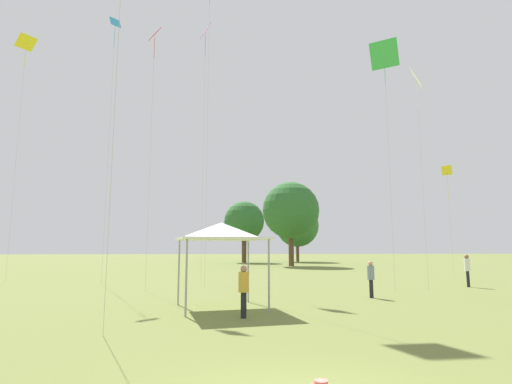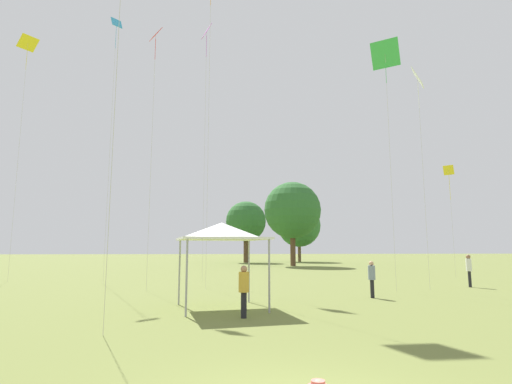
{
  "view_description": "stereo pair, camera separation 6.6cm",
  "coord_description": "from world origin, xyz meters",
  "px_view_note": "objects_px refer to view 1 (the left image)",
  "views": [
    {
      "loc": [
        -1.3,
        -5.33,
        2.2
      ],
      "look_at": [
        0.02,
        6.7,
        3.91
      ],
      "focal_mm": 28.0,
      "sensor_mm": 36.0,
      "label": 1
    },
    {
      "loc": [
        -1.23,
        -5.34,
        2.2
      ],
      "look_at": [
        0.02,
        6.7,
        3.91
      ],
      "focal_mm": 28.0,
      "sensor_mm": 36.0,
      "label": 2
    }
  ],
  "objects_px": {
    "kite_9": "(205,42)",
    "kite_4": "(447,175)",
    "kite_6": "(154,48)",
    "kite_8": "(25,50)",
    "distant_tree_0": "(291,210)",
    "distant_tree_1": "(244,222)",
    "person_standing_1": "(244,287)",
    "kite_3": "(417,83)",
    "kite_5": "(114,41)",
    "person_standing_2": "(371,276)",
    "distant_tree_2": "(297,226)",
    "kite_1": "(384,58)",
    "canopy_tent": "(221,232)",
    "person_standing_0": "(467,267)"
  },
  "relations": [
    {
      "from": "kite_9",
      "to": "kite_4",
      "type": "bearing_deg",
      "value": 116.59
    },
    {
      "from": "kite_6",
      "to": "kite_8",
      "type": "xyz_separation_m",
      "value": [
        -10.2,
        7.01,
        2.97
      ]
    },
    {
      "from": "kite_8",
      "to": "distant_tree_0",
      "type": "bearing_deg",
      "value": -141.17
    },
    {
      "from": "kite_8",
      "to": "distant_tree_1",
      "type": "height_order",
      "value": "kite_8"
    },
    {
      "from": "person_standing_1",
      "to": "kite_3",
      "type": "relative_size",
      "value": 0.13
    },
    {
      "from": "kite_5",
      "to": "person_standing_2",
      "type": "bearing_deg",
      "value": -28.49
    },
    {
      "from": "kite_3",
      "to": "distant_tree_2",
      "type": "height_order",
      "value": "kite_3"
    },
    {
      "from": "kite_3",
      "to": "distant_tree_0",
      "type": "relative_size",
      "value": 1.15
    },
    {
      "from": "kite_6",
      "to": "kite_8",
      "type": "relative_size",
      "value": 0.84
    },
    {
      "from": "kite_1",
      "to": "kite_5",
      "type": "xyz_separation_m",
      "value": [
        -16.24,
        6.41,
        3.54
      ]
    },
    {
      "from": "person_standing_2",
      "to": "canopy_tent",
      "type": "height_order",
      "value": "canopy_tent"
    },
    {
      "from": "person_standing_2",
      "to": "distant_tree_2",
      "type": "height_order",
      "value": "distant_tree_2"
    },
    {
      "from": "person_standing_0",
      "to": "kite_1",
      "type": "distance_m",
      "value": 12.82
    },
    {
      "from": "kite_3",
      "to": "kite_4",
      "type": "distance_m",
      "value": 11.29
    },
    {
      "from": "kite_3",
      "to": "distant_tree_0",
      "type": "height_order",
      "value": "kite_3"
    },
    {
      "from": "distant_tree_1",
      "to": "distant_tree_0",
      "type": "bearing_deg",
      "value": -68.57
    },
    {
      "from": "person_standing_2",
      "to": "kite_6",
      "type": "height_order",
      "value": "kite_6"
    },
    {
      "from": "person_standing_1",
      "to": "person_standing_2",
      "type": "relative_size",
      "value": 1.01
    },
    {
      "from": "kite_3",
      "to": "kite_8",
      "type": "relative_size",
      "value": 0.71
    },
    {
      "from": "kite_6",
      "to": "kite_5",
      "type": "bearing_deg",
      "value": -128.5
    },
    {
      "from": "kite_1",
      "to": "kite_9",
      "type": "xyz_separation_m",
      "value": [
        -10.1,
        7.99,
        4.74
      ]
    },
    {
      "from": "kite_5",
      "to": "kite_6",
      "type": "bearing_deg",
      "value": -50.25
    },
    {
      "from": "kite_9",
      "to": "kite_1",
      "type": "bearing_deg",
      "value": 76.38
    },
    {
      "from": "kite_9",
      "to": "distant_tree_2",
      "type": "xyz_separation_m",
      "value": [
        14.77,
        37.22,
        -11.49
      ]
    },
    {
      "from": "kite_1",
      "to": "kite_9",
      "type": "bearing_deg",
      "value": 42.45
    },
    {
      "from": "kite_4",
      "to": "kite_9",
      "type": "relative_size",
      "value": 0.46
    },
    {
      "from": "distant_tree_0",
      "to": "distant_tree_2",
      "type": "relative_size",
      "value": 1.12
    },
    {
      "from": "kite_5",
      "to": "kite_6",
      "type": "relative_size",
      "value": 1.23
    },
    {
      "from": "kite_8",
      "to": "kite_6",
      "type": "bearing_deg",
      "value": 142.46
    },
    {
      "from": "person_standing_0",
      "to": "person_standing_1",
      "type": "height_order",
      "value": "person_standing_0"
    },
    {
      "from": "kite_4",
      "to": "kite_9",
      "type": "distance_m",
      "value": 21.12
    },
    {
      "from": "person_standing_2",
      "to": "distant_tree_0",
      "type": "distance_m",
      "value": 32.88
    },
    {
      "from": "canopy_tent",
      "to": "distant_tree_1",
      "type": "height_order",
      "value": "distant_tree_1"
    },
    {
      "from": "person_standing_0",
      "to": "person_standing_2",
      "type": "height_order",
      "value": "person_standing_0"
    },
    {
      "from": "person_standing_0",
      "to": "kite_3",
      "type": "distance_m",
      "value": 10.9
    },
    {
      "from": "person_standing_1",
      "to": "canopy_tent",
      "type": "bearing_deg",
      "value": -23.91
    },
    {
      "from": "distant_tree_1",
      "to": "distant_tree_2",
      "type": "relative_size",
      "value": 1.0
    },
    {
      "from": "kite_5",
      "to": "person_standing_0",
      "type": "bearing_deg",
      "value": -8.45
    },
    {
      "from": "kite_1",
      "to": "kite_6",
      "type": "distance_m",
      "value": 12.94
    },
    {
      "from": "kite_1",
      "to": "kite_6",
      "type": "xyz_separation_m",
      "value": [
        -12.81,
        1.7,
        0.74
      ]
    },
    {
      "from": "person_standing_0",
      "to": "person_standing_2",
      "type": "relative_size",
      "value": 1.13
    },
    {
      "from": "kite_4",
      "to": "distant_tree_0",
      "type": "relative_size",
      "value": 0.81
    },
    {
      "from": "kite_8",
      "to": "kite_4",
      "type": "bearing_deg",
      "value": 176.77
    },
    {
      "from": "kite_1",
      "to": "kite_9",
      "type": "height_order",
      "value": "kite_9"
    },
    {
      "from": "kite_6",
      "to": "distant_tree_0",
      "type": "xyz_separation_m",
      "value": [
        13.34,
        28.11,
        -6.44
      ]
    },
    {
      "from": "person_standing_2",
      "to": "kite_9",
      "type": "xyz_separation_m",
      "value": [
        -7.86,
        10.38,
        16.46
      ]
    },
    {
      "from": "canopy_tent",
      "to": "person_standing_1",
      "type": "bearing_deg",
      "value": -72.02
    },
    {
      "from": "person_standing_0",
      "to": "distant_tree_1",
      "type": "height_order",
      "value": "distant_tree_1"
    },
    {
      "from": "kite_5",
      "to": "kite_4",
      "type": "bearing_deg",
      "value": 8.7
    },
    {
      "from": "person_standing_1",
      "to": "kite_6",
      "type": "height_order",
      "value": "kite_6"
    }
  ]
}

